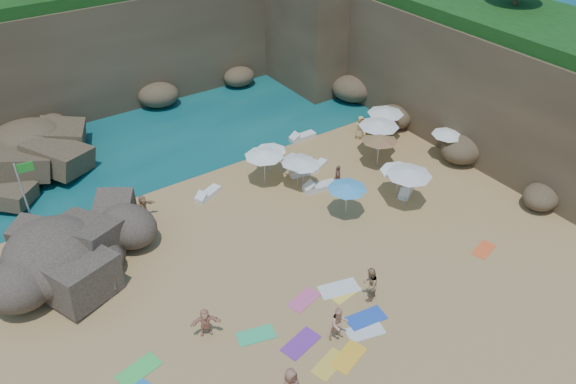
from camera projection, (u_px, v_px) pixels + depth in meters
ground at (289, 265)px, 28.40m from camera, size 120.00×120.00×0.00m
seawater at (95, 72)px, 48.75m from camera, size 120.00×120.00×0.00m
cliff_back at (130, 39)px, 44.00m from camera, size 44.00×8.00×8.00m
cliff_right at (444, 60)px, 40.31m from camera, size 8.00×30.00×8.00m
cliff_corner at (321, 21)px, 47.53m from camera, size 10.00×12.00×8.00m
rock_outcrop at (87, 261)px, 28.65m from camera, size 9.19×8.25×3.01m
flag_pole at (26, 190)px, 28.75m from camera, size 0.89×0.12×4.56m
parasol_0 at (303, 163)px, 33.11m from camera, size 2.04×2.04×1.93m
parasol_1 at (264, 153)px, 33.39m from camera, size 2.39×2.39×2.26m
parasol_2 at (298, 160)px, 33.24m from camera, size 2.12×2.12×2.00m
parasol_4 at (379, 123)px, 36.08m from camera, size 2.62×2.62×2.48m
parasol_5 at (270, 149)px, 34.49m from camera, size 2.01×2.01×1.90m
parasol_6 at (380, 138)px, 35.05m from camera, size 2.33×2.33×2.20m
parasol_7 at (386, 111)px, 37.84m from camera, size 2.47×2.47×2.33m
parasol_8 at (399, 169)px, 32.33m from camera, size 2.18×2.18×2.07m
parasol_9 at (409, 172)px, 31.39m from camera, size 2.60×2.60×2.45m
parasol_10 at (347, 186)px, 30.79m from camera, size 2.23×2.23×2.11m
parasol_11 at (448, 133)px, 35.96m from camera, size 2.12×2.12×2.01m
lounger_0 at (208, 194)px, 33.30m from camera, size 1.93×1.32×0.29m
lounger_1 at (303, 137)px, 38.97m from camera, size 1.95×0.67×0.30m
lounger_2 at (318, 166)px, 35.91m from camera, size 1.68×1.14×0.25m
lounger_3 at (320, 187)px, 33.90m from camera, size 2.13×1.05×0.32m
lounger_4 at (304, 172)px, 35.28m from camera, size 1.91×0.95×0.28m
lounger_5 at (407, 191)px, 33.58m from camera, size 1.83×1.41×0.28m
towel_2 at (349, 357)px, 23.68m from camera, size 1.91×1.37×0.03m
towel_3 at (256, 335)px, 24.64m from camera, size 1.83×1.23×0.03m
towel_4 at (329, 364)px, 23.37m from camera, size 1.79×1.24×0.03m
towel_5 at (339, 289)px, 27.00m from camera, size 2.12×1.43×0.03m
towel_6 at (301, 343)px, 24.27m from camera, size 1.94×1.30×0.03m
towel_8 at (366, 318)px, 25.46m from camera, size 1.93×1.15×0.03m
towel_9 at (304, 300)px, 26.39m from camera, size 1.77×1.21×0.03m
towel_10 at (484, 250)px, 29.36m from camera, size 1.63×1.10×0.03m
towel_11 at (139, 370)px, 23.13m from camera, size 1.95×1.26×0.03m
towel_12 at (345, 292)px, 26.80m from camera, size 1.68×1.01×0.03m
towel_13 at (365, 331)px, 24.83m from camera, size 1.84×1.24×0.03m
person_stand_1 at (370, 285)px, 25.95m from camera, size 1.13×1.06×1.84m
person_stand_2 at (293, 165)px, 34.59m from camera, size 1.07×1.14×1.71m
person_stand_3 at (338, 177)px, 33.57m from camera, size 0.83×1.01×1.61m
person_stand_4 at (360, 127)px, 38.69m from camera, size 0.90×0.64×1.66m
person_stand_5 at (143, 207)px, 31.22m from camera, size 1.43×0.69×1.48m
person_lie_3 at (206, 331)px, 24.63m from camera, size 1.75×1.81×0.38m
person_lie_5 at (338, 333)px, 24.36m from camera, size 1.26×1.86×0.65m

